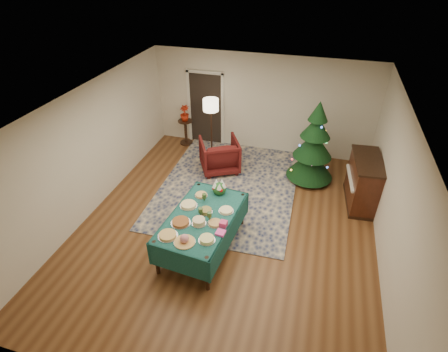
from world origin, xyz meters
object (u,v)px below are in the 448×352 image
(buffet_table, at_px, (202,222))
(gift_box, at_px, (223,224))
(christmas_tree, at_px, (313,146))
(side_table, at_px, (186,132))
(armchair, at_px, (219,154))
(floor_lamp, at_px, (211,109))
(potted_plant, at_px, (185,116))
(piano, at_px, (363,182))

(buffet_table, distance_m, gift_box, 0.52)
(christmas_tree, bearing_deg, side_table, 165.87)
(armchair, distance_m, floor_lamp, 1.19)
(gift_box, bearing_deg, floor_lamp, 110.95)
(potted_plant, height_order, christmas_tree, christmas_tree)
(gift_box, distance_m, christmas_tree, 3.43)
(piano, bearing_deg, gift_box, -135.53)
(gift_box, bearing_deg, side_table, 119.70)
(floor_lamp, relative_size, piano, 1.23)
(piano, bearing_deg, side_table, 161.82)
(buffet_table, xyz_separation_m, gift_box, (0.46, -0.16, 0.21))
(gift_box, xyz_separation_m, side_table, (-2.32, 4.07, -0.47))
(christmas_tree, bearing_deg, floor_lamp, 171.68)
(gift_box, distance_m, potted_plant, 4.69)
(side_table, bearing_deg, buffet_table, -64.50)
(armchair, xyz_separation_m, potted_plant, (-1.37, 1.12, 0.38))
(gift_box, distance_m, piano, 3.55)
(buffet_table, height_order, side_table, buffet_table)
(piano, bearing_deg, buffet_table, -142.07)
(side_table, bearing_deg, potted_plant, 90.00)
(gift_box, xyz_separation_m, piano, (2.53, 2.48, -0.27))
(armchair, bearing_deg, piano, 144.50)
(buffet_table, relative_size, side_table, 2.86)
(christmas_tree, bearing_deg, potted_plant, 165.87)
(armchair, bearing_deg, buffet_table, 72.37)
(potted_plant, bearing_deg, side_table, -90.00)
(floor_lamp, xyz_separation_m, side_table, (-0.97, 0.53, -1.07))
(buffet_table, xyz_separation_m, christmas_tree, (1.79, 3.00, 0.31))
(side_table, height_order, christmas_tree, christmas_tree)
(buffet_table, height_order, christmas_tree, christmas_tree)
(armchair, xyz_separation_m, side_table, (-1.37, 1.12, -0.12))
(gift_box, height_order, potted_plant, potted_plant)
(armchair, relative_size, potted_plant, 2.12)
(floor_lamp, distance_m, potted_plant, 1.24)
(gift_box, height_order, armchair, armchair)
(buffet_table, relative_size, potted_plant, 4.66)
(armchair, height_order, potted_plant, potted_plant)
(potted_plant, relative_size, piano, 0.33)
(buffet_table, bearing_deg, gift_box, -18.95)
(floor_lamp, xyz_separation_m, christmas_tree, (2.70, -0.39, -0.49))
(armchair, xyz_separation_m, christmas_tree, (2.30, 0.20, 0.45))
(buffet_table, relative_size, christmas_tree, 1.01)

